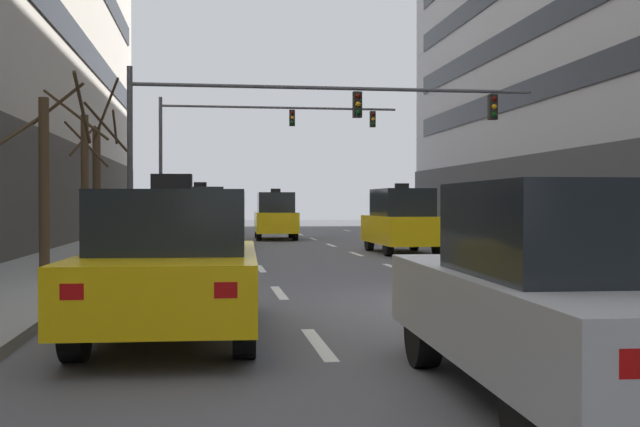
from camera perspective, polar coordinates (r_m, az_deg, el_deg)
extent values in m
plane|color=#515156|center=(12.50, 13.07, -6.52)|extent=(120.00, 120.00, 0.00)
cube|color=silver|center=(8.79, -0.12, -9.59)|extent=(0.16, 2.00, 0.01)
cube|color=silver|center=(13.71, -3.04, -5.84)|extent=(0.16, 2.00, 0.01)
cube|color=silver|center=(18.67, -4.40, -4.08)|extent=(0.16, 2.00, 0.01)
cube|color=silver|center=(23.64, -5.19, -3.05)|extent=(0.16, 2.00, 0.01)
cube|color=silver|center=(28.63, -5.70, -2.39)|extent=(0.16, 2.00, 0.01)
cube|color=silver|center=(33.62, -6.06, -1.92)|extent=(0.16, 2.00, 0.01)
cube|color=silver|center=(38.61, -6.32, -1.57)|extent=(0.16, 2.00, 0.01)
cube|color=silver|center=(43.61, -6.53, -1.30)|extent=(0.16, 2.00, 0.01)
cube|color=silver|center=(9.79, 19.50, -8.56)|extent=(0.16, 2.00, 0.01)
cube|color=silver|center=(14.37, 10.18, -5.55)|extent=(0.16, 2.00, 0.01)
cube|color=silver|center=(19.16, 5.47, -3.95)|extent=(0.16, 2.00, 0.01)
cube|color=silver|center=(24.04, 2.67, -2.99)|extent=(0.16, 2.00, 0.01)
cube|color=silver|center=(28.95, 0.82, -2.35)|extent=(0.16, 2.00, 0.01)
cube|color=silver|center=(33.90, -0.50, -1.89)|extent=(0.16, 2.00, 0.01)
cube|color=silver|center=(38.85, -1.47, -1.55)|extent=(0.16, 2.00, 0.01)
cube|color=silver|center=(43.82, -2.23, -1.28)|extent=(0.16, 2.00, 0.01)
cube|color=silver|center=(15.71, 21.67, -5.05)|extent=(0.16, 2.00, 0.01)
cube|color=silver|center=(20.18, 14.59, -3.74)|extent=(0.16, 2.00, 0.01)
cube|color=silver|center=(24.86, 10.13, -2.88)|extent=(0.16, 2.00, 0.01)
cube|color=silver|center=(29.64, 7.10, -2.28)|extent=(0.16, 2.00, 0.01)
cube|color=silver|center=(34.48, 4.92, -1.85)|extent=(0.16, 2.00, 0.01)
cube|color=silver|center=(39.37, 3.28, -1.52)|extent=(0.16, 2.00, 0.01)
cube|color=silver|center=(44.28, 2.00, -1.26)|extent=(0.16, 2.00, 0.01)
cylinder|color=black|center=(35.01, -4.66, -1.30)|extent=(0.23, 0.64, 0.63)
cylinder|color=black|center=(35.09, -2.16, -1.29)|extent=(0.23, 0.64, 0.63)
cylinder|color=black|center=(32.43, -4.53, -1.46)|extent=(0.23, 0.64, 0.63)
cylinder|color=black|center=(32.51, -1.83, -1.45)|extent=(0.23, 0.64, 0.63)
cube|color=yellow|center=(33.74, -3.30, -0.64)|extent=(1.90, 4.27, 0.86)
cube|color=black|center=(33.73, -3.30, 0.82)|extent=(1.61, 2.54, 0.86)
cube|color=white|center=(35.77, -4.45, -0.32)|extent=(0.19, 0.08, 0.13)
cube|color=red|center=(31.64, -4.22, -0.46)|extent=(0.19, 0.08, 0.13)
cube|color=white|center=(35.83, -2.48, -0.32)|extent=(0.19, 0.08, 0.13)
cube|color=red|center=(31.71, -1.99, -0.46)|extent=(0.19, 0.08, 0.13)
cube|color=black|center=(33.73, -3.30, 1.70)|extent=(0.43, 0.20, 0.17)
cylinder|color=black|center=(10.91, -14.48, -5.76)|extent=(0.26, 0.70, 0.69)
cylinder|color=black|center=(10.78, -5.57, -5.82)|extent=(0.26, 0.70, 0.69)
cylinder|color=black|center=(8.15, -17.63, -8.00)|extent=(0.26, 0.70, 0.69)
cylinder|color=black|center=(7.97, -5.61, -8.17)|extent=(0.26, 0.70, 0.69)
cube|color=yellow|center=(9.37, -10.75, -4.76)|extent=(2.14, 4.70, 0.67)
cube|color=black|center=(9.12, -10.88, -0.55)|extent=(1.77, 2.07, 0.71)
cube|color=white|center=(11.69, -13.03, -3.09)|extent=(0.21, 0.09, 0.15)
cube|color=red|center=(7.23, -17.79, -5.50)|extent=(0.21, 0.09, 0.15)
cube|color=white|center=(11.59, -6.38, -3.11)|extent=(0.21, 0.09, 0.15)
cube|color=red|center=(7.06, -6.96, -5.61)|extent=(0.21, 0.09, 0.15)
cube|color=black|center=(9.12, -10.89, 2.28)|extent=(0.47, 0.23, 0.19)
cylinder|color=black|center=(28.70, -10.36, -1.73)|extent=(0.23, 0.66, 0.66)
cylinder|color=black|center=(28.67, -7.16, -1.73)|extent=(0.23, 0.66, 0.66)
cylinder|color=black|center=(26.01, -10.66, -2.00)|extent=(0.23, 0.66, 0.66)
cylinder|color=black|center=(25.97, -7.13, -1.99)|extent=(0.23, 0.66, 0.66)
cube|color=yellow|center=(27.31, -8.83, -0.91)|extent=(1.89, 4.42, 0.90)
cube|color=black|center=(27.30, -8.83, 0.98)|extent=(1.63, 2.62, 0.90)
cube|color=white|center=(29.49, -9.99, -0.49)|extent=(0.20, 0.08, 0.14)
cube|color=red|center=(25.17, -10.41, -0.70)|extent=(0.20, 0.08, 0.14)
cube|color=white|center=(29.46, -7.48, -0.48)|extent=(0.20, 0.08, 0.14)
cube|color=red|center=(25.14, -7.47, -0.70)|extent=(0.20, 0.08, 0.14)
cube|color=black|center=(27.30, -8.84, 2.11)|extent=(0.44, 0.20, 0.18)
cylinder|color=black|center=(25.57, 3.66, -2.07)|extent=(0.22, 0.63, 0.63)
cylinder|color=black|center=(25.95, 6.95, -2.03)|extent=(0.22, 0.63, 0.63)
cylinder|color=black|center=(23.07, 5.05, -2.38)|extent=(0.22, 0.63, 0.63)
cylinder|color=black|center=(23.48, 8.67, -2.33)|extent=(0.22, 0.63, 0.63)
cube|color=yellow|center=(24.48, 6.06, -1.19)|extent=(1.81, 4.22, 0.86)
cube|color=black|center=(24.47, 6.06, 0.82)|extent=(1.56, 2.50, 0.86)
cube|color=white|center=(26.33, 3.61, -0.72)|extent=(0.19, 0.08, 0.13)
cube|color=red|center=(22.33, 5.90, -0.99)|extent=(0.19, 0.08, 0.13)
cube|color=white|center=(26.63, 6.19, -0.71)|extent=(0.19, 0.08, 0.13)
cube|color=red|center=(22.68, 8.90, -0.97)|extent=(0.19, 0.08, 0.13)
cube|color=black|center=(24.48, 6.06, 2.03)|extent=(0.42, 0.20, 0.17)
cylinder|color=black|center=(40.29, -9.88, -1.01)|extent=(0.23, 0.67, 0.67)
cylinder|color=black|center=(40.29, -7.57, -1.00)|extent=(0.23, 0.67, 0.67)
cylinder|color=black|center=(37.56, -9.97, -1.14)|extent=(0.23, 0.67, 0.67)
cylinder|color=black|center=(37.56, -7.49, -1.13)|extent=(0.23, 0.67, 0.67)
cube|color=yellow|center=(38.91, -8.73, -0.59)|extent=(1.90, 4.48, 0.65)
cube|color=black|center=(38.69, -8.73, 0.39)|extent=(1.64, 1.94, 0.69)
cube|color=white|center=(41.10, -9.63, -0.36)|extent=(0.20, 0.08, 0.14)
cube|color=red|center=(36.72, -9.75, -0.50)|extent=(0.20, 0.08, 0.14)
cube|color=white|center=(41.10, -7.81, -0.36)|extent=(0.20, 0.08, 0.14)
cube|color=red|center=(36.72, -7.72, -0.49)|extent=(0.20, 0.08, 0.14)
cube|color=black|center=(38.69, -8.73, 1.04)|extent=(0.45, 0.21, 0.18)
cylinder|color=black|center=(7.62, 7.62, -8.57)|extent=(0.26, 0.71, 0.70)
cylinder|color=black|center=(8.17, 19.37, -7.96)|extent=(0.26, 0.71, 0.70)
cylinder|color=black|center=(4.94, 15.64, -13.75)|extent=(0.26, 0.71, 0.70)
cube|color=#B7BABF|center=(6.49, 17.99, -7.20)|extent=(2.13, 4.74, 0.68)
cube|color=black|center=(6.24, 18.81, -1.07)|extent=(1.77, 2.08, 0.72)
cube|color=white|center=(8.43, 7.35, -4.52)|extent=(0.22, 0.09, 0.15)
cube|color=red|center=(4.14, 22.28, -10.11)|extent=(0.22, 0.09, 0.15)
cube|color=white|center=(8.84, 16.02, -4.30)|extent=(0.22, 0.09, 0.15)
cylinder|color=black|center=(21.50, 17.16, -2.59)|extent=(0.24, 0.67, 0.66)
cylinder|color=black|center=(22.26, 20.87, -2.50)|extent=(0.24, 0.67, 0.66)
cylinder|color=black|center=(19.11, 20.82, -3.03)|extent=(0.24, 0.67, 0.66)
cube|color=#474C51|center=(20.66, 20.85, -1.49)|extent=(1.96, 4.47, 0.91)
cube|color=black|center=(20.65, 20.87, 1.02)|extent=(1.67, 2.65, 0.91)
cube|color=white|center=(22.27, 16.59, -0.90)|extent=(0.20, 0.09, 0.14)
cube|color=red|center=(18.46, 22.53, -1.27)|extent=(0.20, 0.09, 0.14)
cube|color=white|center=(22.87, 19.51, -0.87)|extent=(0.20, 0.09, 0.14)
cylinder|color=#4C4C51|center=(24.89, -13.85, 4.01)|extent=(0.18, 0.18, 5.71)
cylinder|color=#4C4C51|center=(25.34, 1.29, 9.23)|extent=(13.15, 0.12, 0.12)
cube|color=black|center=(25.38, 2.77, 8.03)|extent=(0.28, 0.24, 0.84)
sphere|color=#4B0704|center=(25.28, 2.83, 8.65)|extent=(0.17, 0.17, 0.17)
sphere|color=orange|center=(25.25, 2.83, 8.07)|extent=(0.17, 0.17, 0.17)
sphere|color=#073E10|center=(25.21, 2.83, 7.48)|extent=(0.17, 0.17, 0.17)
cube|color=black|center=(26.63, 12.63, 7.67)|extent=(0.28, 0.24, 0.84)
sphere|color=#4B0704|center=(26.53, 12.74, 8.26)|extent=(0.17, 0.17, 0.17)
sphere|color=orange|center=(26.50, 12.74, 7.70)|extent=(0.17, 0.17, 0.17)
sphere|color=#073E10|center=(26.47, 12.74, 7.14)|extent=(0.17, 0.17, 0.17)
cylinder|color=#4C4C51|center=(39.96, -11.68, 3.58)|extent=(0.18, 0.18, 6.81)
cylinder|color=#4C4C51|center=(40.30, -2.94, 7.81)|extent=(12.18, 0.12, 0.12)
cube|color=black|center=(40.30, -2.07, 7.06)|extent=(0.28, 0.24, 0.84)
sphere|color=#4B0704|center=(40.19, -2.05, 7.45)|extent=(0.17, 0.17, 0.17)
sphere|color=orange|center=(40.16, -2.05, 7.08)|extent=(0.17, 0.17, 0.17)
sphere|color=#073E10|center=(40.14, -2.05, 6.72)|extent=(0.17, 0.17, 0.17)
cube|color=black|center=(40.97, 3.91, 6.96)|extent=(0.28, 0.24, 0.84)
sphere|color=#4B0704|center=(40.86, 3.95, 7.34)|extent=(0.17, 0.17, 0.17)
sphere|color=orange|center=(40.83, 3.95, 6.98)|extent=(0.17, 0.17, 0.17)
sphere|color=#073E10|center=(40.80, 3.95, 6.62)|extent=(0.17, 0.17, 0.17)
cylinder|color=#4C3823|center=(16.33, -19.70, 1.88)|extent=(0.20, 0.20, 3.54)
cylinder|color=#42301E|center=(16.94, -18.78, 7.69)|extent=(1.14, 0.43, 0.86)
cylinder|color=#42301E|center=(16.81, -21.23, 5.77)|extent=(0.72, 1.10, 0.76)
cylinder|color=#42301E|center=(16.27, -17.15, 7.41)|extent=(0.13, 1.54, 1.29)
cylinder|color=#4C3823|center=(23.41, -16.16, 1.69)|extent=(0.23, 0.23, 3.66)
cylinder|color=#42301E|center=(23.45, -14.90, 6.18)|extent=(0.09, 1.09, 0.93)
cylinder|color=#42301E|center=(22.88, -16.86, 4.91)|extent=(1.31, 0.46, 1.33)
cylinder|color=#42301E|center=(23.83, -17.11, 5.17)|extent=(0.66, 0.94, 0.98)
cylinder|color=#4C3823|center=(21.30, -16.97, 1.93)|extent=(0.20, 0.20, 3.77)
cylinder|color=#42301E|center=(21.75, -15.53, 7.40)|extent=(0.85, 1.08, 1.61)
cylinder|color=#42301E|center=(20.85, -15.50, 6.14)|extent=(0.99, 1.31, 1.18)
cylinder|color=#42301E|center=(20.64, -17.55, 6.94)|extent=(1.65, 0.23, 1.30)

